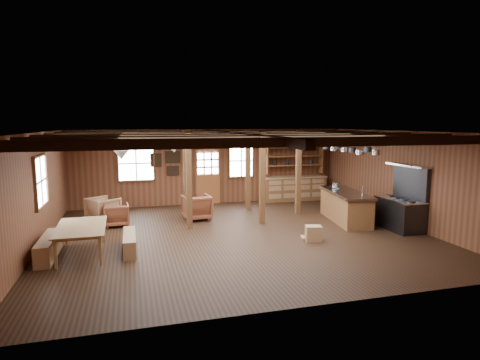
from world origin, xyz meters
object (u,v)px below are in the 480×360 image
Objects in this scene: commercial_range at (401,208)px; armchair_a at (117,215)px; kitchen_island at (345,206)px; dining_table at (84,240)px; armchair_b at (197,207)px; armchair_c at (103,209)px.

commercial_range is 8.30m from armchair_a.
commercial_range is (1.05, -1.27, 0.13)m from kitchen_island.
kitchen_island is 1.65m from commercial_range.
commercial_range reaches higher than dining_table.
armchair_b is 2.87m from armchair_c.
commercial_range is at bearing 159.48° from armchair_a.
kitchen_island is 6.96m from armchair_a.
armchair_c is (-0.41, 0.66, 0.05)m from armchair_a.
armchair_b is at bearing -136.04° from armchair_c.
dining_table is 4.10m from armchair_b.
kitchen_island is 3.60× the size of armchair_a.
dining_table is at bearing 35.24° from armchair_b.
armchair_c reaches higher than armchair_a.
armchair_a is (-7.90, 2.53, -0.28)m from commercial_range.
dining_table is at bearing -179.91° from commercial_range.
commercial_range is at bearing -41.82° from kitchen_island.
dining_table reaches higher than armchair_a.
armchair_c is at bearing -16.09° from armchair_b.
armchair_b is 1.02× the size of armchair_c.
armchair_a is at bearing 175.44° from armchair_c.
armchair_b is (-5.47, 2.70, -0.22)m from commercial_range.
kitchen_island reaches higher than dining_table.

